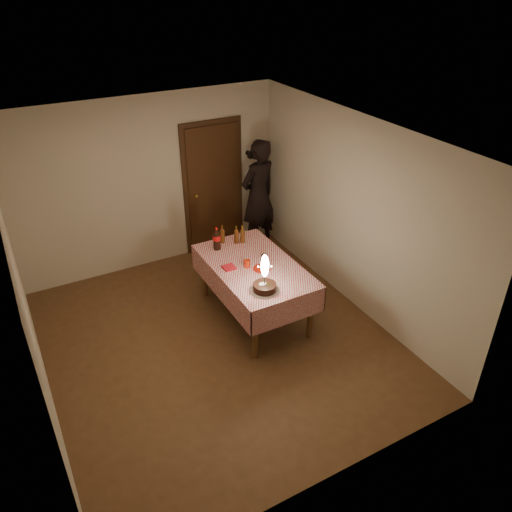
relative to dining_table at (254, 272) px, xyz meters
name	(u,v)px	position (x,y,z in m)	size (l,w,h in m)	color
ground	(218,341)	(-0.66, -0.26, -0.69)	(4.00, 4.50, 0.01)	brown
room_shell	(212,221)	(-0.63, -0.18, 0.97)	(4.04, 4.54, 2.62)	beige
dining_table	(254,272)	(0.00, 0.00, 0.00)	(1.02, 1.72, 0.79)	brown
birthday_cake	(265,282)	(-0.17, -0.56, 0.22)	(0.34, 0.34, 0.48)	white
red_plate	(262,269)	(0.04, -0.13, 0.11)	(0.22, 0.22, 0.01)	#AC180B
red_cup	(247,264)	(-0.10, 0.00, 0.16)	(0.08, 0.08, 0.10)	#AC210B
clear_cup	(264,258)	(0.15, 0.02, 0.15)	(0.07, 0.07, 0.09)	white
napkin_stack	(229,267)	(-0.32, 0.08, 0.12)	(0.15, 0.15, 0.02)	red
cola_bottle	(217,239)	(-0.24, 0.60, 0.26)	(0.10, 0.10, 0.32)	black
amber_bottle_left	(222,235)	(-0.10, 0.73, 0.22)	(0.06, 0.06, 0.26)	#51290D
amber_bottle_right	(243,235)	(0.14, 0.59, 0.22)	(0.06, 0.06, 0.26)	#51290D
amber_bottle_mid	(236,235)	(0.07, 0.62, 0.22)	(0.06, 0.06, 0.26)	#51290D
photographer	(258,196)	(0.94, 1.59, 0.24)	(0.76, 0.60, 1.85)	black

